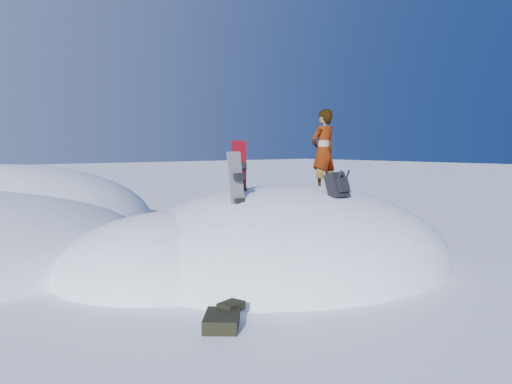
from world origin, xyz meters
TOP-DOWN VIEW (x-y plane):
  - ground at (0.00, 0.00)m, footprint 120.00×120.00m
  - snow_mound at (-0.17, 0.24)m, footprint 8.00×6.00m
  - rock_outcrop at (3.72, 3.01)m, footprint 4.68×4.41m
  - snowboard_red at (-0.99, 0.28)m, footprint 0.30×0.18m
  - snowboard_dark at (-1.55, -0.41)m, footprint 0.29×0.28m
  - backpack at (0.13, -1.20)m, footprint 0.34×0.43m
  - gear_pile at (-3.15, -2.24)m, footprint 0.83×0.74m
  - person at (1.52, 0.48)m, footprint 0.68×0.44m

SIDE VIEW (x-z plane):
  - ground at x=0.00m, z-range 0.00..0.00m
  - snow_mound at x=-0.17m, z-range -1.50..1.50m
  - rock_outcrop at x=3.72m, z-range -0.82..0.85m
  - gear_pile at x=-3.15m, z-range 0.00..0.22m
  - snowboard_dark at x=-1.55m, z-range 0.78..2.21m
  - backpack at x=0.13m, z-range 1.29..1.85m
  - snowboard_red at x=-0.99m, z-range 0.81..2.41m
  - person at x=1.52m, z-range 1.25..3.10m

